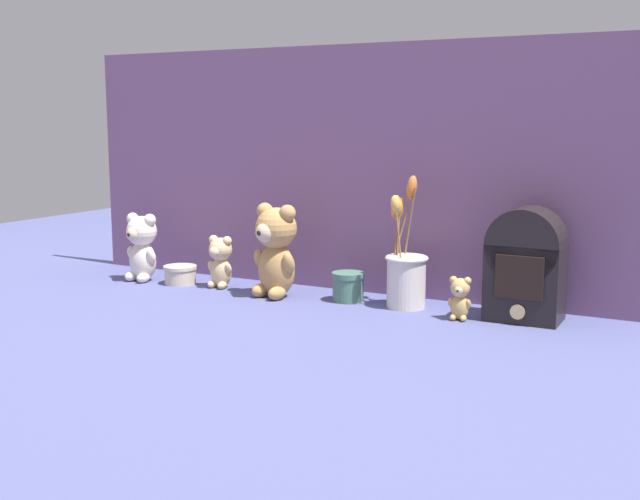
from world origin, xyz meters
The scene contains 10 objects.
ground_plane centered at (0.00, 0.00, 0.00)m, with size 4.00×4.00×0.00m, color #4C5184.
backdrop_wall centered at (0.00, 0.17, 0.33)m, with size 1.68×0.02×0.67m.
teddy_bear_large centered at (-0.12, 0.00, 0.13)m, with size 0.14×0.13×0.25m.
teddy_bear_medium centered at (-0.58, 0.00, 0.10)m, with size 0.11×0.10×0.20m.
teddy_bear_small centered at (-0.32, 0.03, 0.08)m, with size 0.08×0.07×0.15m.
teddy_bear_tiny centered at (0.39, -0.02, 0.05)m, with size 0.06×0.05×0.10m.
flower_vase centered at (0.23, 0.05, 0.09)m, with size 0.11×0.11×0.33m.
vintage_radio centered at (0.53, 0.05, 0.13)m, with size 0.17×0.12×0.27m.
decorative_tin_tall centered at (-0.45, 0.01, 0.03)m, with size 0.10×0.10×0.05m.
decorative_tin_short centered at (0.07, 0.04, 0.04)m, with size 0.09×0.09×0.08m.
Camera 1 is at (0.96, -1.80, 0.47)m, focal length 45.00 mm.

